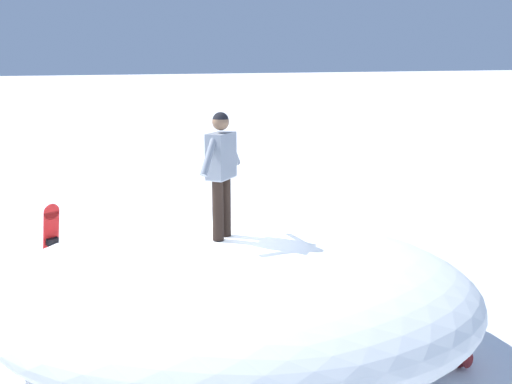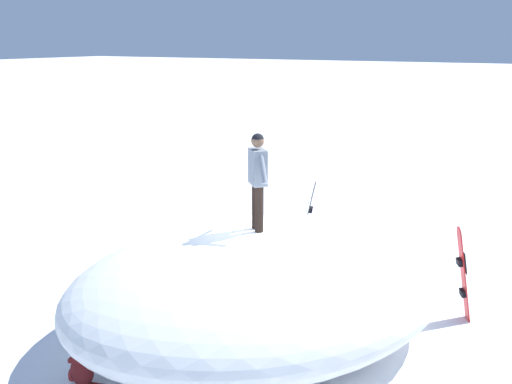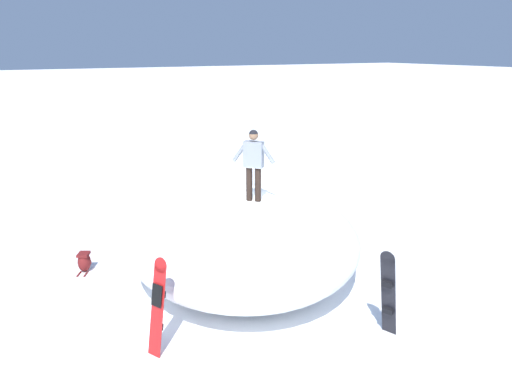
{
  "view_description": "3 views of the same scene",
  "coord_description": "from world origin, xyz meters",
  "views": [
    {
      "loc": [
        2.24,
        7.21,
        3.99
      ],
      "look_at": [
        -0.54,
        0.13,
        2.28
      ],
      "focal_mm": 43.07,
      "sensor_mm": 36.0,
      "label": 1
    },
    {
      "loc": [
        -8.14,
        -4.46,
        4.74
      ],
      "look_at": [
        -0.34,
        -0.0,
        2.43
      ],
      "focal_mm": 41.84,
      "sensor_mm": 36.0,
      "label": 2
    },
    {
      "loc": [
        9.0,
        -4.96,
        5.0
      ],
      "look_at": [
        -0.47,
        0.4,
        1.78
      ],
      "focal_mm": 34.32,
      "sensor_mm": 36.0,
      "label": 3
    }
  ],
  "objects": [
    {
      "name": "snow_mound",
      "position": [
        -0.27,
        -0.05,
        0.86
      ],
      "size": [
        8.06,
        7.39,
        1.72
      ],
      "primitive_type": "ellipsoid",
      "rotation": [
        0.0,
        0.0,
        2.72
      ],
      "color": "white",
      "rests_on": "ground"
    },
    {
      "name": "backpack_far",
      "position": [
        -2.88,
        1.36,
        0.24
      ],
      "size": [
        0.33,
        0.54,
        0.46
      ],
      "color": "maroon",
      "rests_on": "ground"
    },
    {
      "name": "snowboarder_standing",
      "position": [
        -0.08,
        0.12,
        2.65
      ],
      "size": [
        0.75,
        0.74,
        1.59
      ],
      "color": "black",
      "rests_on": "snow_mound"
    },
    {
      "name": "snowboard_secondary_upright",
      "position": [
        3.44,
        0.84,
        0.89
      ],
      "size": [
        0.38,
        0.45,
        1.72
      ],
      "color": "black",
      "rests_on": "ground"
    },
    {
      "name": "ground",
      "position": [
        0.0,
        0.0,
        0.0
      ],
      "size": [
        240.0,
        240.0,
        0.0
      ],
      "primitive_type": "plane",
      "color": "white"
    },
    {
      "name": "snowboard_primary_upright",
      "position": [
        1.87,
        -2.8,
        0.87
      ],
      "size": [
        0.38,
        0.4,
        1.69
      ],
      "color": "red",
      "rests_on": "ground"
    }
  ]
}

